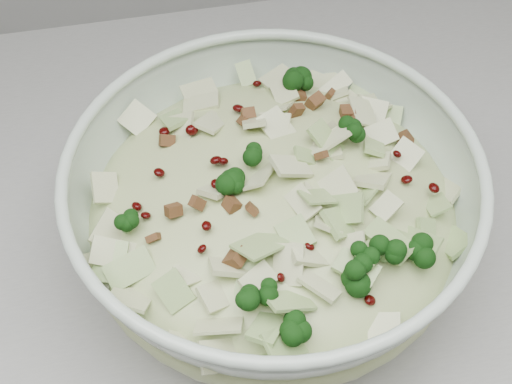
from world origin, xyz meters
TOP-DOWN VIEW (x-y plane):
  - mixing_bowl at (0.60, 1.60)m, footprint 0.33×0.33m
  - salad at (0.60, 1.60)m, footprint 0.40×0.40m

SIDE VIEW (x-z plane):
  - mixing_bowl at x=0.60m, z-range 0.90..1.03m
  - salad at x=0.60m, z-range 0.92..1.05m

